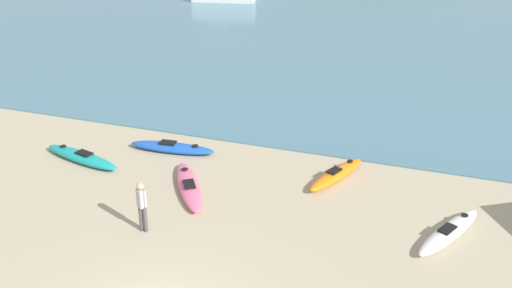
% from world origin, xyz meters
% --- Properties ---
extents(kayak_on_sand_0, '(2.39, 3.19, 0.33)m').
position_xyz_m(kayak_on_sand_0, '(-2.07, 6.44, 0.15)').
color(kayak_on_sand_0, '#E5668C').
rests_on(kayak_on_sand_0, ground_plane).
extents(kayak_on_sand_1, '(1.60, 2.96, 0.41)m').
position_xyz_m(kayak_on_sand_1, '(2.28, 8.75, 0.18)').
color(kayak_on_sand_1, orange).
rests_on(kayak_on_sand_1, ground_plane).
extents(kayak_on_sand_2, '(3.29, 0.96, 0.38)m').
position_xyz_m(kayak_on_sand_2, '(-3.88, 8.88, 0.17)').
color(kayak_on_sand_2, blue).
rests_on(kayak_on_sand_2, ground_plane).
extents(kayak_on_sand_3, '(3.46, 1.44, 0.40)m').
position_xyz_m(kayak_on_sand_3, '(-6.55, 7.08, 0.18)').
color(kayak_on_sand_3, teal).
rests_on(kayak_on_sand_3, ground_plane).
extents(kayak_on_sand_4, '(1.88, 3.15, 0.37)m').
position_xyz_m(kayak_on_sand_4, '(6.03, 6.40, 0.16)').
color(kayak_on_sand_4, white).
rests_on(kayak_on_sand_4, ground_plane).
extents(person_near_foreground, '(0.32, 0.27, 1.56)m').
position_xyz_m(person_near_foreground, '(-2.25, 3.83, 0.90)').
color(person_near_foreground, '#4C4C4C').
rests_on(person_near_foreground, ground_plane).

